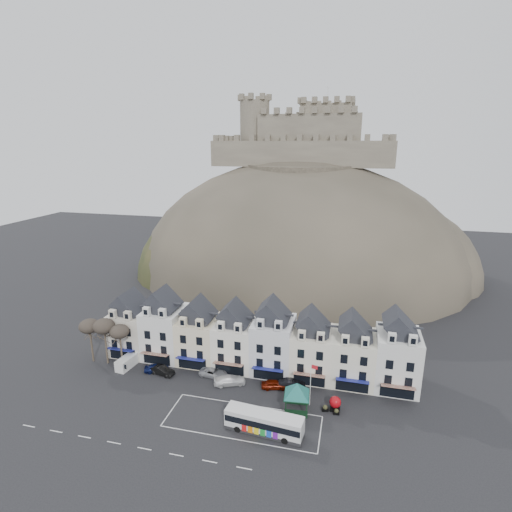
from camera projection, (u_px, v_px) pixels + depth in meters
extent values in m
plane|color=black|center=(227.00, 425.00, 56.42)|extent=(300.00, 300.00, 0.00)
cube|color=silver|center=(243.00, 421.00, 57.12)|extent=(22.00, 7.50, 0.01)
cube|color=beige|center=(133.00, 331.00, 75.78)|extent=(6.80, 8.00, 8.00)
cube|color=black|center=(131.00, 305.00, 74.36)|extent=(6.80, 5.76, 2.80)
cube|color=beige|center=(113.00, 314.00, 71.43)|extent=(1.20, 0.80, 1.60)
cube|color=beige|center=(128.00, 316.00, 70.73)|extent=(1.20, 0.80, 1.60)
cube|color=black|center=(123.00, 354.00, 72.75)|extent=(5.10, 0.06, 2.20)
cube|color=navy|center=(120.00, 349.00, 71.77)|extent=(5.10, 1.29, 0.43)
cube|color=white|center=(166.00, 332.00, 74.04)|extent=(6.80, 8.00, 9.20)
cube|color=black|center=(164.00, 303.00, 72.46)|extent=(6.80, 5.76, 2.80)
cube|color=white|center=(147.00, 311.00, 69.52)|extent=(1.20, 0.80, 1.60)
cube|color=white|center=(162.00, 313.00, 68.83)|extent=(1.20, 0.80, 1.60)
cube|color=black|center=(157.00, 359.00, 71.18)|extent=(5.10, 0.06, 2.20)
cube|color=maroon|center=(154.00, 354.00, 70.20)|extent=(5.10, 1.29, 0.43)
cube|color=beige|center=(200.00, 339.00, 72.63)|extent=(6.80, 8.00, 8.00)
cube|color=black|center=(199.00, 313.00, 71.21)|extent=(6.80, 5.76, 2.80)
cube|color=beige|center=(183.00, 322.00, 68.28)|extent=(1.20, 0.80, 1.60)
cube|color=beige|center=(199.00, 324.00, 67.58)|extent=(1.20, 0.80, 1.60)
cube|color=black|center=(192.00, 364.00, 69.60)|extent=(5.10, 0.06, 2.20)
cube|color=navy|center=(190.00, 359.00, 68.62)|extent=(5.10, 1.29, 0.43)
cube|color=white|center=(236.00, 343.00, 71.05)|extent=(6.80, 8.00, 8.00)
cube|color=black|center=(236.00, 317.00, 69.64)|extent=(6.80, 5.76, 2.80)
cube|color=white|center=(221.00, 326.00, 66.70)|extent=(1.20, 0.80, 1.60)
cube|color=white|center=(238.00, 328.00, 66.01)|extent=(1.20, 0.80, 1.60)
cube|color=black|center=(229.00, 369.00, 68.03)|extent=(5.10, 0.06, 2.20)
cube|color=maroon|center=(228.00, 364.00, 67.05)|extent=(5.10, 1.29, 0.43)
cube|color=silver|center=(273.00, 345.00, 69.32)|extent=(6.80, 8.00, 9.20)
cube|color=black|center=(274.00, 314.00, 67.73)|extent=(6.80, 5.76, 2.80)
cube|color=silver|center=(260.00, 324.00, 64.80)|extent=(1.20, 0.80, 1.60)
cube|color=silver|center=(278.00, 326.00, 64.11)|extent=(1.20, 0.80, 1.60)
cube|color=black|center=(268.00, 374.00, 66.45)|extent=(5.10, 0.06, 2.20)
cube|color=navy|center=(268.00, 369.00, 65.47)|extent=(5.10, 1.29, 0.43)
cube|color=white|center=(312.00, 353.00, 67.91)|extent=(6.80, 8.00, 8.00)
cube|color=black|center=(314.00, 325.00, 66.49)|extent=(6.80, 5.76, 2.80)
cube|color=white|center=(302.00, 335.00, 63.55)|extent=(1.20, 0.80, 1.60)
cube|color=white|center=(321.00, 337.00, 62.86)|extent=(1.20, 0.80, 1.60)
cube|color=black|center=(309.00, 380.00, 64.88)|extent=(5.10, 0.06, 2.20)
cube|color=maroon|center=(309.00, 375.00, 63.90)|extent=(5.10, 1.29, 0.43)
cube|color=white|center=(353.00, 358.00, 66.33)|extent=(6.80, 8.00, 8.00)
cube|color=black|center=(356.00, 329.00, 64.91)|extent=(6.80, 5.76, 2.80)
cube|color=white|center=(345.00, 340.00, 61.98)|extent=(1.20, 0.80, 1.60)
cube|color=white|center=(365.00, 342.00, 61.29)|extent=(1.20, 0.80, 1.60)
cube|color=black|center=(352.00, 386.00, 63.30)|extent=(5.10, 0.06, 2.20)
cube|color=navy|center=(352.00, 381.00, 62.32)|extent=(5.10, 1.29, 0.43)
cube|color=white|center=(397.00, 360.00, 64.59)|extent=(6.80, 8.00, 9.20)
cube|color=black|center=(400.00, 327.00, 63.01)|extent=(6.80, 5.76, 2.80)
cube|color=white|center=(392.00, 338.00, 60.08)|extent=(1.20, 0.80, 1.60)
cube|color=white|center=(413.00, 340.00, 59.39)|extent=(1.20, 0.80, 1.60)
cube|color=black|center=(397.00, 392.00, 61.73)|extent=(5.10, 0.06, 2.20)
cube|color=maroon|center=(398.00, 387.00, 60.75)|extent=(5.10, 1.29, 0.43)
ellipsoid|color=#3B372D|center=(298.00, 274.00, 121.78)|extent=(96.00, 76.00, 68.00)
ellipsoid|color=#253118|center=(223.00, 274.00, 121.28)|extent=(52.00, 44.00, 42.00)
ellipsoid|color=#3B372D|center=(379.00, 276.00, 119.96)|extent=(56.00, 48.00, 46.00)
ellipsoid|color=#253118|center=(276.00, 288.00, 109.64)|extent=(40.00, 28.00, 28.00)
ellipsoid|color=#3B372D|center=(328.00, 290.00, 108.26)|extent=(36.00, 28.00, 24.00)
cylinder|color=#3B372D|center=(301.00, 170.00, 113.33)|extent=(30.00, 30.00, 3.00)
cube|color=brown|center=(299.00, 154.00, 108.37)|extent=(48.00, 2.20, 7.00)
cube|color=brown|center=(308.00, 152.00, 127.05)|extent=(48.00, 2.20, 7.00)
cube|color=brown|center=(227.00, 153.00, 123.27)|extent=(2.20, 22.00, 7.00)
cube|color=brown|center=(389.00, 154.00, 112.15)|extent=(2.20, 22.00, 7.00)
cube|color=brown|center=(311.00, 134.00, 115.75)|extent=(28.00, 18.00, 10.00)
cube|color=brown|center=(326.00, 128.00, 116.28)|extent=(14.00, 12.00, 13.00)
cylinder|color=brown|center=(255.00, 134.00, 115.72)|extent=(8.40, 8.40, 18.00)
cylinder|color=silver|center=(328.00, 95.00, 113.82)|extent=(0.16, 0.16, 5.00)
cylinder|color=#3C3326|center=(92.00, 347.00, 72.15)|extent=(0.32, 0.32, 5.74)
ellipsoid|color=#383028|center=(89.00, 326.00, 71.04)|extent=(3.61, 3.61, 2.54)
cylinder|color=#3C3326|center=(106.00, 348.00, 71.42)|extent=(0.32, 0.32, 6.02)
ellipsoid|color=#383028|center=(104.00, 326.00, 70.25)|extent=(3.78, 3.78, 2.67)
cylinder|color=#3C3326|center=(121.00, 351.00, 70.80)|extent=(0.32, 0.32, 5.46)
ellipsoid|color=#383028|center=(119.00, 332.00, 69.74)|extent=(3.43, 3.43, 2.42)
cube|color=#262628|center=(264.00, 430.00, 54.85)|extent=(11.04, 3.53, 0.49)
cube|color=silver|center=(264.00, 421.00, 54.46)|extent=(11.03, 3.48, 2.48)
cube|color=black|center=(264.00, 420.00, 54.42)|extent=(10.82, 3.54, 0.94)
cube|color=silver|center=(264.00, 414.00, 54.15)|extent=(10.81, 3.36, 0.25)
cube|color=orange|center=(303.00, 424.00, 52.48)|extent=(0.17, 1.18, 0.28)
cylinder|color=black|center=(285.00, 441.00, 52.77)|extent=(0.97, 0.40, 0.95)
cylinder|color=black|center=(289.00, 430.00, 54.80)|extent=(0.97, 0.40, 0.95)
cylinder|color=black|center=(238.00, 429.00, 54.92)|extent=(0.97, 0.40, 0.95)
cylinder|color=black|center=(243.00, 419.00, 56.94)|extent=(0.97, 0.40, 0.95)
cube|color=black|center=(287.00, 396.00, 60.63)|extent=(0.18, 0.18, 2.67)
cube|color=black|center=(307.00, 398.00, 60.21)|extent=(0.18, 0.18, 2.67)
cube|color=black|center=(286.00, 408.00, 57.77)|extent=(0.18, 0.18, 2.67)
cube|color=black|center=(307.00, 410.00, 57.35)|extent=(0.18, 0.18, 2.67)
cube|color=black|center=(297.00, 395.00, 58.63)|extent=(4.01, 4.01, 0.13)
cone|color=#16605F|center=(297.00, 389.00, 58.36)|extent=(7.34, 7.34, 2.00)
cube|color=black|center=(335.00, 408.00, 59.56)|extent=(1.46, 1.46, 0.56)
sphere|color=#A60910|center=(335.00, 402.00, 59.28)|extent=(1.74, 1.74, 1.74)
cylinder|color=silver|center=(310.00, 384.00, 59.68)|extent=(0.11, 0.11, 7.16)
cube|color=red|center=(314.00, 367.00, 58.65)|extent=(0.97, 0.23, 0.63)
cube|color=silver|center=(127.00, 362.00, 70.61)|extent=(2.36, 4.46, 1.95)
cube|color=black|center=(127.00, 360.00, 70.51)|extent=(1.76, 0.29, 0.84)
cube|color=black|center=(336.00, 413.00, 58.51)|extent=(0.94, 0.53, 0.45)
sphere|color=#253118|center=(336.00, 411.00, 58.41)|extent=(0.64, 0.64, 0.64)
cube|color=black|center=(325.00, 410.00, 59.23)|extent=(1.08, 0.72, 0.50)
sphere|color=#253118|center=(325.00, 407.00, 59.12)|extent=(0.69, 0.69, 0.69)
imported|color=#0E1748|center=(157.00, 368.00, 69.23)|extent=(4.56, 2.91, 1.45)
imported|color=black|center=(162.00, 370.00, 68.51)|extent=(4.74, 2.40, 1.49)
imported|color=#AAACB2|center=(213.00, 373.00, 67.93)|extent=(4.99, 2.73, 1.35)
imported|color=silver|center=(230.00, 380.00, 65.68)|extent=(5.64, 4.02, 1.52)
imported|color=#611305|center=(274.00, 384.00, 64.60)|extent=(4.52, 2.71, 1.44)
imported|color=black|center=(292.00, 384.00, 64.66)|extent=(4.63, 2.19, 1.47)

